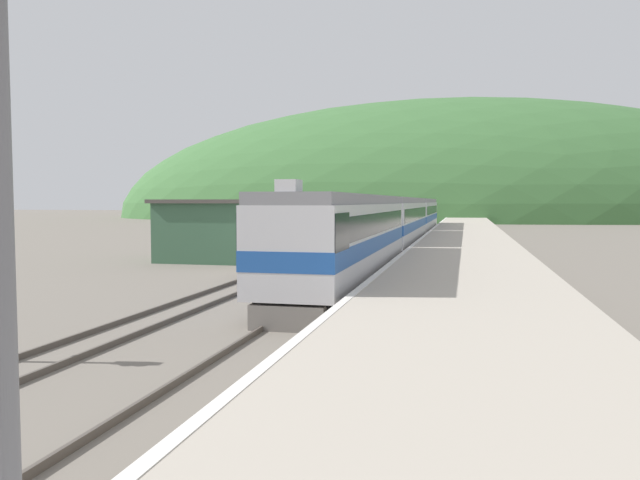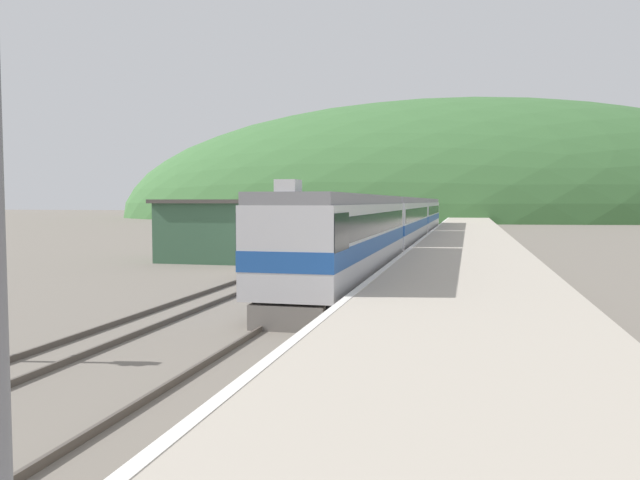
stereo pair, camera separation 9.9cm
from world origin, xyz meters
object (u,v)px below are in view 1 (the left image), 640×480
(express_train_lead_car, at_px, (345,238))
(siding_train, at_px, (331,229))
(carriage_third, at_px, (419,216))
(carriage_second, at_px, (398,222))

(express_train_lead_car, xyz_separation_m, siding_train, (-4.68, 18.64, -0.50))
(carriage_third, bearing_deg, siding_train, -100.59)
(carriage_second, height_order, carriage_third, same)
(express_train_lead_car, distance_m, carriage_second, 21.41)
(express_train_lead_car, bearing_deg, carriage_second, 90.00)
(carriage_second, distance_m, siding_train, 5.46)
(carriage_third, bearing_deg, express_train_lead_car, -90.00)
(express_train_lead_car, height_order, carriage_third, express_train_lead_car)
(carriage_second, distance_m, carriage_third, 22.27)
(express_train_lead_car, xyz_separation_m, carriage_second, (0.00, 21.41, -0.01))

